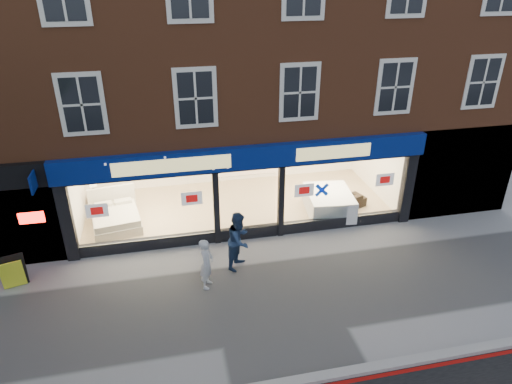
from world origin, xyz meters
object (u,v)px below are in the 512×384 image
object	(u,v)px
pedestrian_grey	(206,264)
pedestrian_blue	(239,240)
mattress_stack	(329,202)
sofa	(343,202)
display_bed	(116,217)
a_board	(13,272)

from	to	relation	value
pedestrian_grey	pedestrian_blue	distance (m)	1.31
mattress_stack	sofa	distance (m)	0.63
mattress_stack	pedestrian_blue	distance (m)	4.42
mattress_stack	pedestrian_grey	world-z (taller)	pedestrian_grey
sofa	pedestrian_grey	xyz separation A→B (m)	(-5.34, -3.30, 0.40)
mattress_stack	pedestrian_blue	size ratio (longest dim) A/B	1.18
display_bed	pedestrian_grey	world-z (taller)	pedestrian_grey
a_board	pedestrian_blue	size ratio (longest dim) A/B	0.52
pedestrian_grey	mattress_stack	bearing A→B (deg)	-33.49
mattress_stack	pedestrian_grey	xyz separation A→B (m)	(-4.74, -3.16, 0.27)
display_bed	a_board	distance (m)	3.76
pedestrian_grey	pedestrian_blue	size ratio (longest dim) A/B	0.84
pedestrian_grey	a_board	bearing A→B (deg)	100.90
sofa	pedestrian_blue	distance (m)	5.02
sofa	pedestrian_grey	size ratio (longest dim) A/B	1.15
display_bed	a_board	size ratio (longest dim) A/B	2.28
mattress_stack	pedestrian_grey	bearing A→B (deg)	-146.35
a_board	pedestrian_grey	distance (m)	5.38
mattress_stack	pedestrian_blue	bearing A→B (deg)	-146.91
mattress_stack	sofa	size ratio (longest dim) A/B	1.22
pedestrian_grey	display_bed	bearing A→B (deg)	57.70
display_bed	mattress_stack	size ratio (longest dim) A/B	1.01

